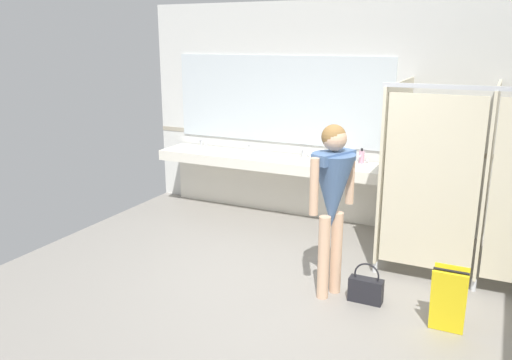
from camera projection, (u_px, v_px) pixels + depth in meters
ground_plane at (281, 301)px, 5.03m from camera, size 6.07×5.42×0.10m
wall_back at (357, 115)px, 6.79m from camera, size 6.07×0.12×2.87m
wall_back_tile_band at (354, 145)px, 6.83m from camera, size 6.07×0.01×0.06m
vanity_counter at (272, 171)px, 7.20m from camera, size 3.22×0.60×0.96m
mirror_panel at (279, 100)px, 7.14m from camera, size 3.12×0.02×1.18m
bathroom_stalls at (488, 177)px, 5.29m from camera, size 2.00×1.53×1.99m
person_standing at (332, 190)px, 4.78m from camera, size 0.52×0.54×1.66m
handbag at (366, 289)px, 4.87m from camera, size 0.31×0.12×0.39m
soap_dispenser at (362, 157)px, 6.69m from camera, size 0.07×0.07×0.19m
paper_cup at (250, 152)px, 7.09m from camera, size 0.07×0.07×0.11m
wet_floor_sign at (448, 300)px, 4.33m from camera, size 0.28×0.19×0.57m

